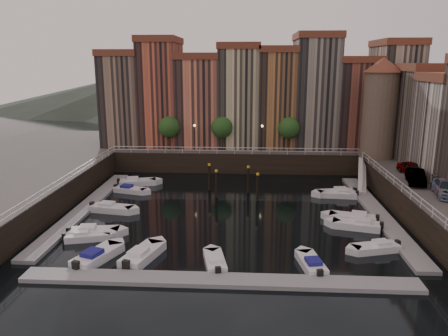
# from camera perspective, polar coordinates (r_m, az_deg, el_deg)

# --- Properties ---
(ground) EXTENTS (200.00, 200.00, 0.00)m
(ground) POSITION_cam_1_polar(r_m,az_deg,el_deg) (49.48, 0.71, -5.35)
(ground) COLOR black
(ground) RESTS_ON ground
(quay_far) EXTENTS (80.00, 20.00, 3.00)m
(quay_far) POSITION_cam_1_polar(r_m,az_deg,el_deg) (74.22, 1.65, 2.28)
(quay_far) COLOR black
(quay_far) RESTS_ON ground
(dock_left) EXTENTS (2.00, 28.00, 0.35)m
(dock_left) POSITION_cam_1_polar(r_m,az_deg,el_deg) (51.79, -17.62, -4.93)
(dock_left) COLOR gray
(dock_left) RESTS_ON ground
(dock_right) EXTENTS (2.00, 28.00, 0.35)m
(dock_right) POSITION_cam_1_polar(r_m,az_deg,el_deg) (50.43, 19.46, -5.58)
(dock_right) COLOR gray
(dock_right) RESTS_ON ground
(dock_near) EXTENTS (30.00, 2.00, 0.35)m
(dock_near) POSITION_cam_1_polar(r_m,az_deg,el_deg) (33.80, -0.68, -14.45)
(dock_near) COLOR gray
(dock_near) RESTS_ON ground
(mountains) EXTENTS (145.00, 100.00, 18.00)m
(mountains) POSITION_cam_1_polar(r_m,az_deg,el_deg) (156.96, 3.26, 10.61)
(mountains) COLOR #2D382D
(mountains) RESTS_ON ground
(far_terrace) EXTENTS (48.70, 10.30, 17.50)m
(far_terrace) POSITION_cam_1_polar(r_m,az_deg,el_deg) (70.44, 4.37, 9.40)
(far_terrace) COLOR #8B7058
(far_terrace) RESTS_ON quay_far
(corner_tower) EXTENTS (5.20, 5.20, 13.80)m
(corner_tower) POSITION_cam_1_polar(r_m,az_deg,el_deg) (64.07, 19.72, 7.56)
(corner_tower) COLOR #6B5B4C
(corner_tower) RESTS_ON quay_right
(promenade_trees) EXTENTS (21.20, 3.20, 5.20)m
(promenade_trees) POSITION_cam_1_polar(r_m,az_deg,el_deg) (65.73, 0.30, 5.31)
(promenade_trees) COLOR black
(promenade_trees) RESTS_ON quay_far
(street_lamps) EXTENTS (10.36, 0.36, 4.18)m
(street_lamps) POSITION_cam_1_polar(r_m,az_deg,el_deg) (64.83, 0.55, 4.58)
(street_lamps) COLOR black
(street_lamps) RESTS_ON quay_far
(railings) EXTENTS (36.08, 34.04, 0.52)m
(railings) POSITION_cam_1_polar(r_m,az_deg,el_deg) (53.12, 0.97, 0.24)
(railings) COLOR white
(railings) RESTS_ON ground
(gangway) EXTENTS (2.78, 8.32, 3.73)m
(gangway) POSITION_cam_1_polar(r_m,az_deg,el_deg) (60.37, 17.61, -0.60)
(gangway) COLOR white
(gangway) RESTS_ON ground
(mooring_pilings) EXTENTS (6.49, 4.87, 3.78)m
(mooring_pilings) POSITION_cam_1_polar(r_m,az_deg,el_deg) (54.01, 1.11, -1.88)
(mooring_pilings) COLOR black
(mooring_pilings) RESTS_ON ground
(boat_left_0) EXTENTS (4.43, 2.55, 0.99)m
(boat_left_0) POSITION_cam_1_polar(r_m,az_deg,el_deg) (43.02, -17.49, -8.51)
(boat_left_0) COLOR silver
(boat_left_0) RESTS_ON ground
(boat_left_1) EXTENTS (5.01, 2.38, 1.13)m
(boat_left_1) POSITION_cam_1_polar(r_m,az_deg,el_deg) (43.77, -16.71, -8.01)
(boat_left_1) COLOR silver
(boat_left_1) RESTS_ON ground
(boat_left_2) EXTENTS (5.11, 2.58, 1.15)m
(boat_left_2) POSITION_cam_1_polar(r_m,az_deg,el_deg) (50.03, -14.51, -5.12)
(boat_left_2) COLOR silver
(boat_left_2) RESTS_ON ground
(boat_left_3) EXTENTS (4.56, 2.68, 1.02)m
(boat_left_3) POSITION_cam_1_polar(r_m,az_deg,el_deg) (56.77, -12.19, -2.79)
(boat_left_3) COLOR silver
(boat_left_3) RESTS_ON ground
(boat_left_4) EXTENTS (5.24, 2.97, 1.17)m
(boat_left_4) POSITION_cam_1_polar(r_m,az_deg,el_deg) (60.00, -11.34, -1.81)
(boat_left_4) COLOR silver
(boat_left_4) RESTS_ON ground
(boat_right_0) EXTENTS (4.50, 2.66, 1.01)m
(boat_right_0) POSITION_cam_1_polar(r_m,az_deg,el_deg) (40.96, 19.29, -9.79)
(boat_right_0) COLOR silver
(boat_right_0) RESTS_ON ground
(boat_right_1) EXTENTS (4.96, 2.86, 1.11)m
(boat_right_1) POSITION_cam_1_polar(r_m,az_deg,el_deg) (45.63, 17.02, -7.14)
(boat_right_1) COLOR silver
(boat_right_1) RESTS_ON ground
(boat_right_2) EXTENTS (5.11, 2.97, 1.14)m
(boat_right_2) POSITION_cam_1_polar(r_m,az_deg,el_deg) (47.47, 16.57, -6.28)
(boat_right_2) COLOR silver
(boat_right_2) RESTS_ON ground
(boat_right_3) EXTENTS (5.01, 2.56, 1.12)m
(boat_right_3) POSITION_cam_1_polar(r_m,az_deg,el_deg) (55.87, 14.54, -3.15)
(boat_right_3) COLOR silver
(boat_right_3) RESTS_ON ground
(boat_right_4) EXTENTS (4.64, 1.99, 1.05)m
(boat_right_4) POSITION_cam_1_polar(r_m,az_deg,el_deg) (55.39, 14.79, -3.34)
(boat_right_4) COLOR silver
(boat_right_4) RESTS_ON ground
(boat_near_0) EXTENTS (3.51, 5.21, 1.18)m
(boat_near_0) POSITION_cam_1_polar(r_m,az_deg,el_deg) (38.52, -16.28, -10.98)
(boat_near_0) COLOR silver
(boat_near_0) RESTS_ON ground
(boat_near_1) EXTENTS (3.22, 5.34, 1.20)m
(boat_near_1) POSITION_cam_1_polar(r_m,az_deg,el_deg) (37.84, -10.65, -11.10)
(boat_near_1) COLOR silver
(boat_near_1) RESTS_ON ground
(boat_near_2) EXTENTS (2.32, 4.37, 0.98)m
(boat_near_2) POSITION_cam_1_polar(r_m,az_deg,el_deg) (36.29, -1.20, -12.10)
(boat_near_2) COLOR silver
(boat_near_2) RESTS_ON ground
(boat_near_3) EXTENTS (2.29, 4.49, 1.01)m
(boat_near_3) POSITION_cam_1_polar(r_m,az_deg,el_deg) (36.57, 11.35, -12.16)
(boat_near_3) COLOR silver
(boat_near_3) RESTS_ON ground
(car_a) EXTENTS (2.77, 4.70, 1.50)m
(car_a) POSITION_cam_1_polar(r_m,az_deg,el_deg) (56.33, 23.36, -0.16)
(car_a) COLOR gray
(car_a) RESTS_ON quay_right
(car_b) EXTENTS (2.61, 5.01, 1.57)m
(car_b) POSITION_cam_1_polar(r_m,az_deg,el_deg) (52.31, 23.75, -1.15)
(car_b) COLOR gray
(car_b) RESTS_ON quay_right
(car_c) EXTENTS (3.16, 5.68, 1.56)m
(car_c) POSITION_cam_1_polar(r_m,az_deg,el_deg) (48.97, 27.04, -2.46)
(car_c) COLOR gray
(car_c) RESTS_ON quay_right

